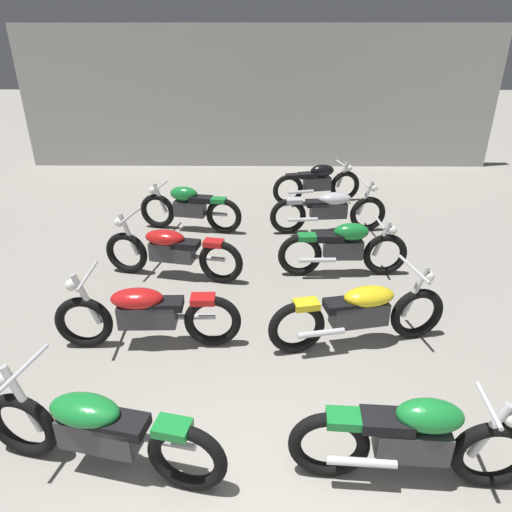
{
  "coord_description": "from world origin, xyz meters",
  "views": [
    {
      "loc": [
        0.06,
        -1.92,
        3.38
      ],
      "look_at": [
        0.0,
        3.89,
        0.55
      ],
      "focal_mm": 32.27,
      "sensor_mm": 36.0,
      "label": 1
    }
  ],
  "objects_px": {
    "motorcycle_right_row_0": "(413,439)",
    "motorcycle_left_row_3": "(189,207)",
    "motorcycle_left_row_1": "(146,313)",
    "motorcycle_left_row_2": "(171,250)",
    "motorcycle_right_row_2": "(344,247)",
    "motorcycle_right_row_3": "(329,209)",
    "motorcycle_left_row_0": "(98,430)",
    "motorcycle_right_row_1": "(360,312)",
    "motorcycle_right_row_4": "(318,182)"
  },
  "relations": [
    {
      "from": "motorcycle_right_row_3",
      "to": "motorcycle_left_row_1",
      "type": "bearing_deg",
      "value": -126.39
    },
    {
      "from": "motorcycle_left_row_3",
      "to": "motorcycle_right_row_1",
      "type": "bearing_deg",
      "value": -54.77
    },
    {
      "from": "motorcycle_right_row_1",
      "to": "motorcycle_right_row_2",
      "type": "xyz_separation_m",
      "value": [
        0.1,
        1.77,
        0.01
      ]
    },
    {
      "from": "motorcycle_left_row_0",
      "to": "motorcycle_right_row_3",
      "type": "height_order",
      "value": "same"
    },
    {
      "from": "motorcycle_right_row_3",
      "to": "motorcycle_right_row_4",
      "type": "bearing_deg",
      "value": 91.1
    },
    {
      "from": "motorcycle_left_row_3",
      "to": "motorcycle_right_row_4",
      "type": "bearing_deg",
      "value": 31.9
    },
    {
      "from": "motorcycle_left_row_3",
      "to": "motorcycle_right_row_4",
      "type": "relative_size",
      "value": 1.01
    },
    {
      "from": "motorcycle_left_row_1",
      "to": "motorcycle_right_row_0",
      "type": "xyz_separation_m",
      "value": [
        2.54,
        -1.81,
        0.01
      ]
    },
    {
      "from": "motorcycle_right_row_0",
      "to": "motorcycle_right_row_3",
      "type": "bearing_deg",
      "value": 89.54
    },
    {
      "from": "motorcycle_left_row_1",
      "to": "motorcycle_left_row_2",
      "type": "height_order",
      "value": "same"
    },
    {
      "from": "motorcycle_right_row_0",
      "to": "motorcycle_right_row_3",
      "type": "height_order",
      "value": "motorcycle_right_row_3"
    },
    {
      "from": "motorcycle_left_row_2",
      "to": "motorcycle_left_row_3",
      "type": "height_order",
      "value": "motorcycle_left_row_2"
    },
    {
      "from": "motorcycle_left_row_2",
      "to": "motorcycle_left_row_1",
      "type": "bearing_deg",
      "value": -89.68
    },
    {
      "from": "motorcycle_right_row_1",
      "to": "motorcycle_right_row_3",
      "type": "height_order",
      "value": "same"
    },
    {
      "from": "motorcycle_right_row_1",
      "to": "motorcycle_right_row_2",
      "type": "bearing_deg",
      "value": 86.92
    },
    {
      "from": "motorcycle_left_row_3",
      "to": "motorcycle_right_row_1",
      "type": "xyz_separation_m",
      "value": [
        2.49,
        -3.52,
        -0.01
      ]
    },
    {
      "from": "motorcycle_right_row_4",
      "to": "motorcycle_right_row_2",
      "type": "bearing_deg",
      "value": -89.55
    },
    {
      "from": "motorcycle_left_row_2",
      "to": "motorcycle_right_row_1",
      "type": "height_order",
      "value": "same"
    },
    {
      "from": "motorcycle_right_row_0",
      "to": "motorcycle_left_row_0",
      "type": "bearing_deg",
      "value": 178.32
    },
    {
      "from": "motorcycle_left_row_0",
      "to": "motorcycle_left_row_2",
      "type": "relative_size",
      "value": 1.0
    },
    {
      "from": "motorcycle_right_row_4",
      "to": "motorcycle_left_row_0",
      "type": "bearing_deg",
      "value": -110.33
    },
    {
      "from": "motorcycle_left_row_0",
      "to": "motorcycle_right_row_1",
      "type": "xyz_separation_m",
      "value": [
        2.49,
        1.79,
        0.0
      ]
    },
    {
      "from": "motorcycle_left_row_1",
      "to": "motorcycle_right_row_2",
      "type": "distance_m",
      "value": 3.16
    },
    {
      "from": "motorcycle_right_row_0",
      "to": "motorcycle_right_row_1",
      "type": "bearing_deg",
      "value": 91.77
    },
    {
      "from": "motorcycle_left_row_0",
      "to": "motorcycle_left_row_3",
      "type": "xyz_separation_m",
      "value": [
        0.0,
        5.31,
        0.01
      ]
    },
    {
      "from": "motorcycle_left_row_3",
      "to": "motorcycle_right_row_0",
      "type": "distance_m",
      "value": 5.96
    },
    {
      "from": "motorcycle_right_row_0",
      "to": "motorcycle_right_row_3",
      "type": "xyz_separation_m",
      "value": [
        0.04,
        5.32,
        -0.01
      ]
    },
    {
      "from": "motorcycle_left_row_2",
      "to": "motorcycle_right_row_3",
      "type": "height_order",
      "value": "same"
    },
    {
      "from": "motorcycle_left_row_1",
      "to": "motorcycle_right_row_3",
      "type": "relative_size",
      "value": 1.0
    },
    {
      "from": "motorcycle_left_row_1",
      "to": "motorcycle_right_row_4",
      "type": "height_order",
      "value": "motorcycle_left_row_1"
    },
    {
      "from": "motorcycle_right_row_1",
      "to": "motorcycle_left_row_0",
      "type": "bearing_deg",
      "value": -144.27
    },
    {
      "from": "motorcycle_right_row_0",
      "to": "motorcycle_left_row_3",
      "type": "bearing_deg",
      "value": 115.28
    },
    {
      "from": "motorcycle_left_row_3",
      "to": "motorcycle_right_row_2",
      "type": "relative_size",
      "value": 0.99
    },
    {
      "from": "motorcycle_left_row_0",
      "to": "motorcycle_right_row_3",
      "type": "relative_size",
      "value": 0.99
    },
    {
      "from": "motorcycle_right_row_2",
      "to": "motorcycle_right_row_3",
      "type": "relative_size",
      "value": 0.91
    },
    {
      "from": "motorcycle_left_row_0",
      "to": "motorcycle_right_row_4",
      "type": "height_order",
      "value": "motorcycle_left_row_0"
    },
    {
      "from": "motorcycle_left_row_2",
      "to": "motorcycle_right_row_0",
      "type": "bearing_deg",
      "value": -54.09
    },
    {
      "from": "motorcycle_left_row_2",
      "to": "motorcycle_right_row_2",
      "type": "relative_size",
      "value": 1.09
    },
    {
      "from": "motorcycle_left_row_2",
      "to": "motorcycle_right_row_3",
      "type": "bearing_deg",
      "value": 34.71
    },
    {
      "from": "motorcycle_left_row_3",
      "to": "motorcycle_right_row_3",
      "type": "xyz_separation_m",
      "value": [
        2.59,
        -0.06,
        -0.01
      ]
    },
    {
      "from": "motorcycle_left_row_3",
      "to": "motorcycle_right_row_0",
      "type": "relative_size",
      "value": 0.99
    },
    {
      "from": "motorcycle_left_row_0",
      "to": "motorcycle_left_row_1",
      "type": "relative_size",
      "value": 0.99
    },
    {
      "from": "motorcycle_right_row_2",
      "to": "motorcycle_right_row_4",
      "type": "bearing_deg",
      "value": 90.45
    },
    {
      "from": "motorcycle_right_row_2",
      "to": "motorcycle_right_row_3",
      "type": "xyz_separation_m",
      "value": [
        0.01,
        1.69,
        -0.01
      ]
    },
    {
      "from": "motorcycle_right_row_1",
      "to": "motorcycle_right_row_3",
      "type": "bearing_deg",
      "value": 88.33
    },
    {
      "from": "motorcycle_left_row_2",
      "to": "motorcycle_left_row_0",
      "type": "bearing_deg",
      "value": -89.9
    },
    {
      "from": "motorcycle_left_row_3",
      "to": "motorcycle_left_row_2",
      "type": "bearing_deg",
      "value": -90.24
    },
    {
      "from": "motorcycle_left_row_3",
      "to": "motorcycle_right_row_3",
      "type": "distance_m",
      "value": 2.59
    },
    {
      "from": "motorcycle_left_row_0",
      "to": "motorcycle_right_row_0",
      "type": "bearing_deg",
      "value": -1.68
    },
    {
      "from": "motorcycle_left_row_2",
      "to": "motorcycle_left_row_3",
      "type": "distance_m",
      "value": 1.86
    }
  ]
}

